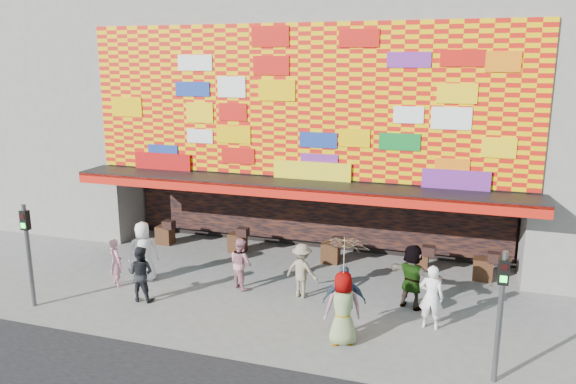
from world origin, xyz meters
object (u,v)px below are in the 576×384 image
(signal_left, at_px, (28,244))
(ped_g, at_px, (343,308))
(ped_i, at_px, (241,263))
(ped_f, at_px, (412,276))
(ped_h, at_px, (431,297))
(ped_a, at_px, (143,252))
(ped_e, at_px, (344,301))
(ped_b, at_px, (116,262))
(ped_d, at_px, (302,271))
(signal_right, at_px, (501,302))
(parasol, at_px, (344,259))
(ped_c, at_px, (141,274))

(signal_left, distance_m, ped_g, 8.93)
(signal_left, bearing_deg, ped_i, 31.05)
(ped_f, bearing_deg, ped_h, 140.82)
(ped_a, height_order, ped_e, ped_a)
(ped_e, distance_m, ped_i, 4.20)
(ped_i, bearing_deg, signal_left, 64.71)
(ped_b, bearing_deg, ped_d, -140.39)
(signal_left, bearing_deg, ped_h, 11.24)
(signal_right, bearing_deg, ped_e, 163.62)
(ped_b, height_order, ped_h, ped_h)
(ped_a, bearing_deg, ped_b, 14.02)
(signal_left, bearing_deg, ped_f, 17.72)
(ped_e, relative_size, parasol, 0.93)
(ped_f, bearing_deg, ped_i, 24.32)
(ped_e, bearing_deg, ped_d, -62.36)
(ped_f, bearing_deg, ped_g, 84.66)
(ped_h, height_order, parasol, parasol)
(ped_f, xyz_separation_m, parasol, (-1.39, -2.67, 1.29))
(ped_a, distance_m, parasol, 7.31)
(signal_right, distance_m, ped_b, 11.27)
(parasol, bearing_deg, ped_i, 146.58)
(ped_b, distance_m, ped_f, 8.97)
(ped_b, bearing_deg, parasol, -160.95)
(signal_left, distance_m, ped_i, 6.07)
(ped_g, xyz_separation_m, parasol, (0.00, -0.00, 1.29))
(ped_b, relative_size, ped_e, 0.82)
(parasol, bearing_deg, ped_h, 37.77)
(ped_e, bearing_deg, signal_left, -6.49)
(signal_right, bearing_deg, ped_b, 169.60)
(ped_i, bearing_deg, ped_g, -179.76)
(ped_a, relative_size, ped_i, 1.21)
(ped_i, bearing_deg, ped_h, -155.47)
(ped_b, distance_m, ped_c, 1.52)
(ped_c, distance_m, ped_f, 7.79)
(signal_right, distance_m, ped_e, 3.87)
(ped_a, relative_size, ped_g, 1.03)
(ped_c, bearing_deg, ped_h, -178.40)
(ped_c, distance_m, ped_i, 2.99)
(ped_b, height_order, ped_c, ped_c)
(ped_e, xyz_separation_m, ped_g, (0.06, -0.45, 0.01))
(signal_right, relative_size, ped_g, 1.60)
(signal_right, bearing_deg, ped_g, 170.20)
(ped_f, distance_m, ped_h, 1.27)
(ped_d, distance_m, ped_i, 1.98)
(ped_h, relative_size, parasol, 0.87)
(ped_d, bearing_deg, ped_b, 23.62)
(signal_right, xyz_separation_m, ped_i, (-7.28, 3.08, -1.07))
(ped_h, bearing_deg, signal_left, 15.54)
(ped_e, xyz_separation_m, ped_i, (-3.68, 2.02, -0.13))
(ped_i, bearing_deg, ped_a, 41.31)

